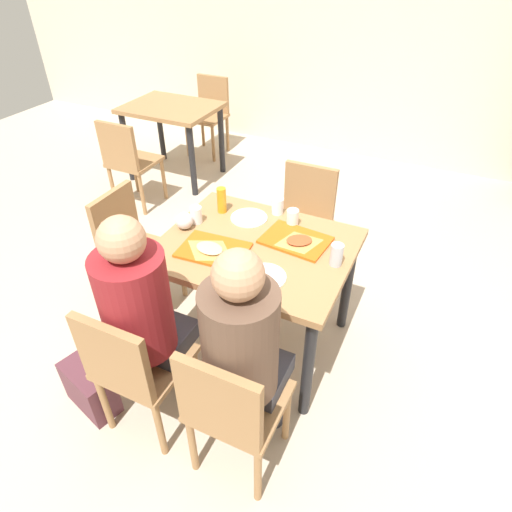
{
  "coord_description": "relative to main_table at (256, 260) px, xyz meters",
  "views": [
    {
      "loc": [
        0.84,
        -1.77,
        2.15
      ],
      "look_at": [
        0.0,
        0.0,
        0.68
      ],
      "focal_mm": 30.69,
      "sensor_mm": 36.0,
      "label": 1
    }
  ],
  "objects": [
    {
      "name": "back_wall",
      "position": [
        0.0,
        3.2,
        0.75
      ],
      "size": [
        10.0,
        0.1,
        2.8
      ],
      "primitive_type": "cube",
      "color": "beige",
      "rests_on": "ground_plane"
    },
    {
      "name": "condiment_bottle",
      "position": [
        -0.34,
        0.23,
        0.18
      ],
      "size": [
        0.06,
        0.06,
        0.16
      ],
      "primitive_type": "cylinder",
      "color": "orange",
      "rests_on": "main_table"
    },
    {
      "name": "chair_near_left",
      "position": [
        -0.26,
        -0.81,
        -0.16
      ],
      "size": [
        0.4,
        0.4,
        0.84
      ],
      "color": "#9E7247",
      "rests_on": "ground_plane"
    },
    {
      "name": "background_table",
      "position": [
        -1.78,
        1.79,
        -0.02
      ],
      "size": [
        0.9,
        0.7,
        0.75
      ],
      "color": "#9E7247",
      "rests_on": "ground_plane"
    },
    {
      "name": "chair_far_side",
      "position": [
        0.0,
        0.81,
        -0.16
      ],
      "size": [
        0.4,
        0.4,
        0.84
      ],
      "color": "#9E7247",
      "rests_on": "ground_plane"
    },
    {
      "name": "background_chair_far",
      "position": [
        -1.78,
        2.52,
        -0.16
      ],
      "size": [
        0.4,
        0.4,
        0.84
      ],
      "color": "#9E7247",
      "rests_on": "ground_plane"
    },
    {
      "name": "main_table",
      "position": [
        0.0,
        0.0,
        0.0
      ],
      "size": [
        1.05,
        0.85,
        0.75
      ],
      "color": "#9E7247",
      "rests_on": "ground_plane"
    },
    {
      "name": "plastic_cup_c",
      "position": [
        -0.42,
        0.06,
        0.15
      ],
      "size": [
        0.07,
        0.07,
        0.1
      ],
      "primitive_type": "cylinder",
      "color": "white",
      "rests_on": "main_table"
    },
    {
      "name": "paper_plate_center",
      "position": [
        -0.16,
        0.23,
        0.11
      ],
      "size": [
        0.22,
        0.22,
        0.01
      ],
      "primitive_type": "cylinder",
      "color": "white",
      "rests_on": "main_table"
    },
    {
      "name": "chair_near_right",
      "position": [
        0.26,
        -0.81,
        -0.16
      ],
      "size": [
        0.4,
        0.4,
        0.84
      ],
      "color": "#9E7247",
      "rests_on": "ground_plane"
    },
    {
      "name": "paper_plate_near_edge",
      "position": [
        0.16,
        -0.23,
        0.11
      ],
      "size": [
        0.22,
        0.22,
        0.01
      ],
      "primitive_type": "cylinder",
      "color": "white",
      "rests_on": "main_table"
    },
    {
      "name": "plastic_cup_a",
      "position": [
        -0.03,
        0.36,
        0.15
      ],
      "size": [
        0.07,
        0.07,
        0.1
      ],
      "primitive_type": "cylinder",
      "color": "white",
      "rests_on": "main_table"
    },
    {
      "name": "pizza_slice_b",
      "position": [
        0.21,
        0.1,
        0.13
      ],
      "size": [
        0.26,
        0.25,
        0.02
      ],
      "color": "#C68C47",
      "rests_on": "tray_red_far"
    },
    {
      "name": "handbag",
      "position": [
        -0.61,
        -0.83,
        -0.51
      ],
      "size": [
        0.35,
        0.24,
        0.28
      ],
      "primitive_type": "cube",
      "rotation": [
        0.0,
        0.0,
        -0.27
      ],
      "color": "#592D38",
      "rests_on": "ground_plane"
    },
    {
      "name": "tray_red_far",
      "position": [
        0.18,
        0.13,
        0.11
      ],
      "size": [
        0.38,
        0.3,
        0.02
      ],
      "primitive_type": "cube",
      "rotation": [
        0.0,
        0.0,
        -0.1
      ],
      "color": "#D85914",
      "rests_on": "main_table"
    },
    {
      "name": "chair_left_end",
      "position": [
        -0.91,
        0.0,
        -0.16
      ],
      "size": [
        0.4,
        0.4,
        0.84
      ],
      "color": "#9E7247",
      "rests_on": "ground_plane"
    },
    {
      "name": "person_in_red",
      "position": [
        -0.26,
        -0.67,
        0.09
      ],
      "size": [
        0.32,
        0.42,
        1.25
      ],
      "color": "#383842",
      "rests_on": "ground_plane"
    },
    {
      "name": "plastic_cup_b",
      "position": [
        0.03,
        -0.36,
        0.15
      ],
      "size": [
        0.07,
        0.07,
        0.1
      ],
      "primitive_type": "cylinder",
      "color": "white",
      "rests_on": "main_table"
    },
    {
      "name": "foil_bundle",
      "position": [
        -0.45,
        -0.02,
        0.15
      ],
      "size": [
        0.1,
        0.1,
        0.1
      ],
      "primitive_type": "sphere",
      "color": "silver",
      "rests_on": "main_table"
    },
    {
      "name": "ground_plane",
      "position": [
        0.0,
        0.0,
        -0.66
      ],
      "size": [
        10.0,
        10.0,
        0.02
      ],
      "primitive_type": "cube",
      "color": "#B7A893"
    },
    {
      "name": "pizza_slice_a",
      "position": [
        -0.19,
        -0.17,
        0.13
      ],
      "size": [
        0.25,
        0.2,
        0.02
      ],
      "color": "#C68C47",
      "rests_on": "tray_red_near"
    },
    {
      "name": "tray_red_near",
      "position": [
        -0.18,
        -0.15,
        0.11
      ],
      "size": [
        0.38,
        0.28,
        0.02
      ],
      "primitive_type": "cube",
      "rotation": [
        0.0,
        0.0,
        0.07
      ],
      "color": "#D85914",
      "rests_on": "main_table"
    },
    {
      "name": "plastic_cup_d",
      "position": [
        0.1,
        0.28,
        0.15
      ],
      "size": [
        0.07,
        0.07,
        0.1
      ],
      "primitive_type": "cylinder",
      "color": "white",
      "rests_on": "main_table"
    },
    {
      "name": "background_chair_near",
      "position": [
        -1.78,
        1.05,
        -0.16
      ],
      "size": [
        0.4,
        0.4,
        0.84
      ],
      "color": "#9E7247",
      "rests_on": "ground_plane"
    },
    {
      "name": "soda_can",
      "position": [
        0.45,
        0.02,
        0.16
      ],
      "size": [
        0.07,
        0.07,
        0.12
      ],
      "primitive_type": "cylinder",
      "color": "#B7BCC6",
      "rests_on": "main_table"
    },
    {
      "name": "person_in_brown_jacket",
      "position": [
        0.26,
        -0.67,
        0.09
      ],
      "size": [
        0.32,
        0.42,
        1.25
      ],
      "color": "#383842",
      "rests_on": "ground_plane"
    }
  ]
}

